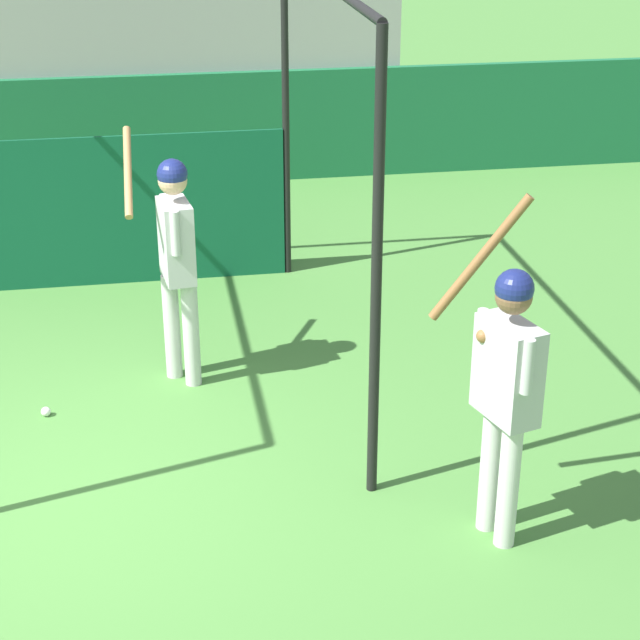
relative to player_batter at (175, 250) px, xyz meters
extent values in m
plane|color=#477F38|center=(-0.97, -1.70, -1.13)|extent=(60.00, 60.00, 0.00)
cube|color=#196038|center=(-0.97, 5.42, -0.43)|extent=(24.00, 0.12, 1.39)
cube|color=#9E9E99|center=(-0.97, 6.68, 0.19)|extent=(8.15, 2.40, 2.64)
cube|color=#195B33|center=(-1.52, 5.88, 0.31)|extent=(0.45, 0.40, 0.10)
cube|color=#195B33|center=(-1.52, 6.06, 0.54)|extent=(0.45, 0.06, 0.40)
cube|color=#195B33|center=(-0.97, 5.88, 0.31)|extent=(0.45, 0.40, 0.10)
cube|color=#195B33|center=(-0.97, 6.06, 0.54)|extent=(0.45, 0.06, 0.40)
cube|color=#195B33|center=(-0.42, 5.88, 0.31)|extent=(0.45, 0.40, 0.10)
cube|color=#195B33|center=(-0.42, 6.06, 0.54)|extent=(0.45, 0.06, 0.40)
cube|color=#195B33|center=(0.13, 5.88, 0.31)|extent=(0.45, 0.40, 0.10)
cube|color=#195B33|center=(0.13, 6.06, 0.54)|extent=(0.45, 0.06, 0.40)
cube|color=#195B33|center=(0.68, 5.88, 0.31)|extent=(0.45, 0.40, 0.10)
cube|color=#195B33|center=(0.68, 6.06, 0.54)|extent=(0.45, 0.06, 0.40)
cube|color=#195B33|center=(1.23, 5.88, 0.31)|extent=(0.45, 0.40, 0.10)
cube|color=#195B33|center=(1.23, 6.06, 0.54)|extent=(0.45, 0.06, 0.40)
cube|color=#195B33|center=(1.78, 5.88, 0.31)|extent=(0.45, 0.40, 0.10)
cube|color=#195B33|center=(1.78, 6.06, 0.54)|extent=(0.45, 0.06, 0.40)
cube|color=#195B33|center=(2.33, 5.88, 0.31)|extent=(0.45, 0.40, 0.10)
cube|color=#195B33|center=(2.33, 6.06, 0.54)|extent=(0.45, 0.06, 0.40)
cube|color=#195B33|center=(-1.52, 6.68, 0.71)|extent=(0.45, 0.40, 0.10)
cube|color=#195B33|center=(-1.52, 6.86, 0.94)|extent=(0.45, 0.06, 0.40)
cube|color=#195B33|center=(-0.97, 6.68, 0.71)|extent=(0.45, 0.40, 0.10)
cube|color=#195B33|center=(-0.97, 6.86, 0.94)|extent=(0.45, 0.06, 0.40)
cube|color=#195B33|center=(-0.42, 6.68, 0.71)|extent=(0.45, 0.40, 0.10)
cube|color=#195B33|center=(-0.42, 6.86, 0.94)|extent=(0.45, 0.06, 0.40)
cube|color=#195B33|center=(0.13, 6.68, 0.71)|extent=(0.45, 0.40, 0.10)
cube|color=#195B33|center=(0.13, 6.86, 0.94)|extent=(0.45, 0.06, 0.40)
cube|color=#195B33|center=(0.68, 6.68, 0.71)|extent=(0.45, 0.40, 0.10)
cube|color=#195B33|center=(0.68, 6.86, 0.94)|extent=(0.45, 0.06, 0.40)
cube|color=#195B33|center=(1.23, 6.68, 0.71)|extent=(0.45, 0.40, 0.10)
cube|color=#195B33|center=(1.78, 6.68, 0.71)|extent=(0.45, 0.40, 0.10)
cube|color=#195B33|center=(2.33, 6.68, 0.71)|extent=(0.45, 0.40, 0.10)
cylinder|color=black|center=(1.18, -1.84, 0.42)|extent=(0.07, 0.07, 3.10)
cylinder|color=black|center=(1.18, 2.20, 0.42)|extent=(0.07, 0.07, 3.10)
cube|color=#0F5133|center=(-0.35, 2.18, -0.39)|extent=(2.99, 0.03, 1.49)
cylinder|color=silver|center=(0.08, -0.09, -0.69)|extent=(0.15, 0.15, 0.89)
cylinder|color=silver|center=(-0.06, 0.08, -0.69)|extent=(0.15, 0.15, 0.89)
cube|color=#B7B7B7|center=(0.01, -0.01, 0.07)|extent=(0.28, 0.44, 0.63)
sphere|color=tan|center=(0.01, -0.01, 0.56)|extent=(0.22, 0.22, 0.22)
sphere|color=navy|center=(0.01, -0.01, 0.61)|extent=(0.23, 0.23, 0.23)
cylinder|color=#B7B7B7|center=(0.00, -0.22, 0.21)|extent=(0.08, 0.08, 0.35)
cylinder|color=#B7B7B7|center=(-0.06, 0.20, 0.21)|extent=(0.08, 0.08, 0.35)
cylinder|color=#AD7F4C|center=(-0.32, 0.19, 0.58)|extent=(0.08, 0.74, 0.54)
sphere|color=#AD7F4C|center=(0.03, 0.18, 0.34)|extent=(0.08, 0.08, 0.08)
cylinder|color=silver|center=(1.87, -2.58, -0.70)|extent=(0.16, 0.16, 0.87)
cylinder|color=silver|center=(1.81, -2.39, -0.70)|extent=(0.16, 0.16, 0.87)
cube|color=#B7B7B7|center=(1.84, -2.48, 0.05)|extent=(0.33, 0.48, 0.62)
sphere|color=brown|center=(1.84, -2.48, 0.52)|extent=(0.22, 0.22, 0.22)
sphere|color=navy|center=(1.84, -2.48, 0.57)|extent=(0.23, 0.23, 0.23)
cylinder|color=#B7B7B7|center=(1.87, -2.72, 0.18)|extent=(0.09, 0.09, 0.34)
cylinder|color=#B7B7B7|center=(1.74, -2.27, 0.18)|extent=(0.09, 0.09, 0.34)
cylinder|color=brown|center=(1.75, -2.12, 0.62)|extent=(0.59, 0.15, 0.81)
sphere|color=brown|center=(1.71, -2.38, 0.23)|extent=(0.08, 0.08, 0.08)
sphere|color=white|center=(-1.07, -0.44, -1.09)|extent=(0.07, 0.07, 0.07)
camera|label=1|loc=(-0.20, -7.84, 2.93)|focal=60.00mm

